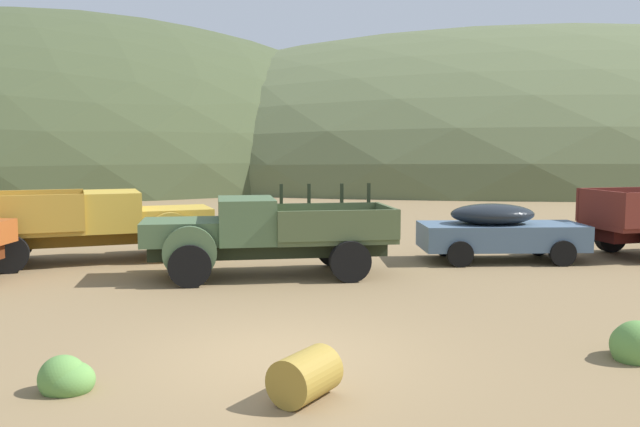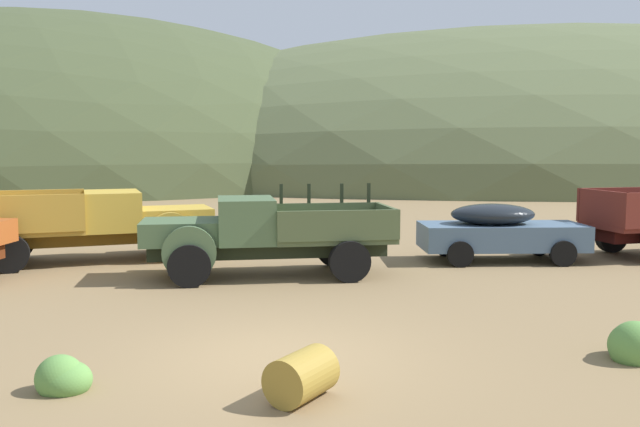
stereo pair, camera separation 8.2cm
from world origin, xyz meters
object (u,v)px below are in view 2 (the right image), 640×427
(truck_weathered_green, at_px, (253,235))
(oil_drum_tipped, at_px, (302,376))
(car_chalk_blue, at_px, (506,231))
(truck_faded_yellow, at_px, (105,223))

(truck_weathered_green, distance_m, oil_drum_tipped, 7.97)
(car_chalk_blue, bearing_deg, oil_drum_tipped, -120.20)
(car_chalk_blue, distance_m, oil_drum_tipped, 11.31)
(car_chalk_blue, height_order, oil_drum_tipped, car_chalk_blue)
(truck_faded_yellow, height_order, truck_weathered_green, truck_weathered_green)
(truck_faded_yellow, relative_size, car_chalk_blue, 1.40)
(truck_faded_yellow, height_order, oil_drum_tipped, truck_faded_yellow)
(truck_weathered_green, bearing_deg, truck_faded_yellow, -36.97)
(oil_drum_tipped, bearing_deg, truck_weathered_green, 89.93)
(truck_weathered_green, relative_size, car_chalk_blue, 1.25)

